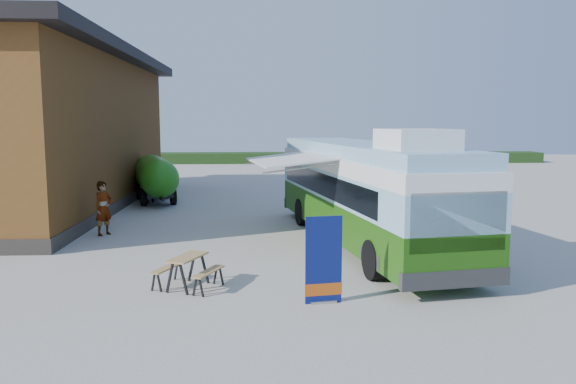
{
  "coord_description": "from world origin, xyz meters",
  "views": [
    {
      "loc": [
        -0.02,
        -17.33,
        4.12
      ],
      "look_at": [
        1.08,
        4.05,
        1.4
      ],
      "focal_mm": 35.0,
      "sensor_mm": 36.0,
      "label": 1
    }
  ],
  "objects": [
    {
      "name": "bus",
      "position": [
        3.45,
        1.07,
        1.87
      ],
      "size": [
        4.73,
        12.99,
        3.91
      ],
      "rotation": [
        0.0,
        0.0,
        0.16
      ],
      "color": "#2D6911",
      "rests_on": "ground"
    },
    {
      "name": "slurry_tanker",
      "position": [
        -5.32,
        11.39,
        1.33
      ],
      "size": [
        2.99,
        6.06,
        2.31
      ],
      "rotation": [
        0.0,
        0.0,
        0.28
      ],
      "color": "#257A16",
      "rests_on": "ground"
    },
    {
      "name": "hedge",
      "position": [
        8.0,
        38.0,
        0.5
      ],
      "size": [
        40.0,
        3.0,
        1.0
      ],
      "primitive_type": "cube",
      "color": "#264419",
      "rests_on": "ground"
    },
    {
      "name": "banner",
      "position": [
        1.42,
        -5.04,
        0.82
      ],
      "size": [
        0.87,
        0.28,
        2.01
      ],
      "rotation": [
        0.0,
        0.0,
        0.16
      ],
      "color": "navy",
      "rests_on": "ground"
    },
    {
      "name": "awning",
      "position": [
        1.35,
        1.33,
        2.85
      ],
      "size": [
        3.43,
        4.81,
        0.53
      ],
      "rotation": [
        0.0,
        0.0,
        0.16
      ],
      "color": "white",
      "rests_on": "ground"
    },
    {
      "name": "ground",
      "position": [
        0.0,
        0.0,
        0.0
      ],
      "size": [
        100.0,
        100.0,
        0.0
      ],
      "primitive_type": "plane",
      "color": "#BCB7AD",
      "rests_on": "ground"
    },
    {
      "name": "barn",
      "position": [
        -10.5,
        10.0,
        3.59
      ],
      "size": [
        9.6,
        21.2,
        7.5
      ],
      "color": "brown",
      "rests_on": "ground"
    },
    {
      "name": "picnic_table",
      "position": [
        -1.8,
        -3.7,
        0.6
      ],
      "size": [
        1.79,
        1.7,
        0.8
      ],
      "rotation": [
        0.0,
        0.0,
        -0.4
      ],
      "color": "#AC8551",
      "rests_on": "ground"
    },
    {
      "name": "person_b",
      "position": [
        -5.7,
        11.05,
        0.78
      ],
      "size": [
        0.96,
        0.95,
        1.57
      ],
      "primitive_type": "imported",
      "rotation": [
        0.0,
        0.0,
        -2.41
      ],
      "color": "#999999",
      "rests_on": "ground"
    },
    {
      "name": "person_a",
      "position": [
        -5.65,
        2.99,
        0.99
      ],
      "size": [
        0.8,
        0.86,
        1.97
      ],
      "primitive_type": "imported",
      "rotation": [
        0.0,
        0.0,
        0.97
      ],
      "color": "#999999",
      "rests_on": "ground"
    }
  ]
}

